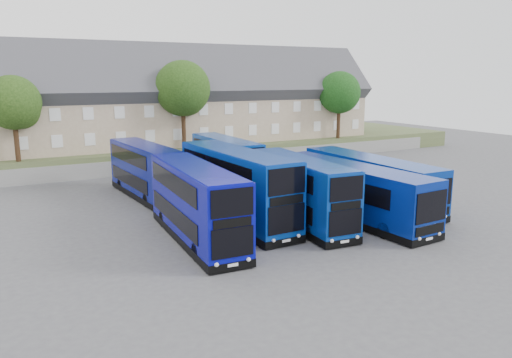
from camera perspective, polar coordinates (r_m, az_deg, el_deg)
The scene contains 15 objects.
ground at distance 30.72m, azimuth 5.47°, elevation -6.41°, with size 120.00×120.00×0.00m, color #4A4A4F.
retaining_wall at distance 51.60m, azimuth -9.64°, elevation 1.71°, with size 70.00×0.40×1.50m, color slate.
earth_bank at distance 60.99m, azimuth -12.76°, elevation 3.34°, with size 80.00×20.00×2.00m, color #4C5A32.
terrace_row at distance 56.64m, azimuth -11.87°, elevation 8.46°, with size 54.00×10.40×11.20m.
dd_front_left at distance 29.29m, azimuth -6.82°, elevation -2.93°, with size 3.26×11.24×4.41m.
dd_front_mid at distance 32.81m, azimuth -2.25°, elevation -0.96°, with size 3.06×12.04×4.76m.
dd_front_right at distance 32.58m, azimuth 4.98°, elevation -1.52°, with size 3.39×10.93×4.27m.
dd_rear_left at distance 40.60m, azimuth -12.53°, elevation 0.81°, with size 3.03×10.71×4.21m.
dd_rear_right at distance 44.16m, azimuth -3.44°, elevation 1.89°, with size 2.60×10.49×4.15m.
coach_east_a at distance 34.35m, azimuth 10.67°, elevation -1.50°, with size 3.60×13.59×3.68m.
coach_east_b at distance 38.45m, azimuth 12.84°, elevation -0.26°, with size 2.93×13.14×3.58m.
tree_west at distance 49.32m, azimuth -25.84°, elevation 7.65°, with size 4.80×4.80×7.65m.
tree_mid at distance 53.10m, azimuth -8.27°, elevation 9.97°, with size 5.76×5.76×9.18m.
tree_east at distance 62.61m, azimuth 9.56°, elevation 9.55°, with size 5.12×5.12×8.16m.
tree_far at distance 71.81m, azimuth 9.89°, elevation 10.05°, with size 5.44×5.44×8.67m.
Camera 1 is at (-16.54, -24.09, 9.48)m, focal length 35.00 mm.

